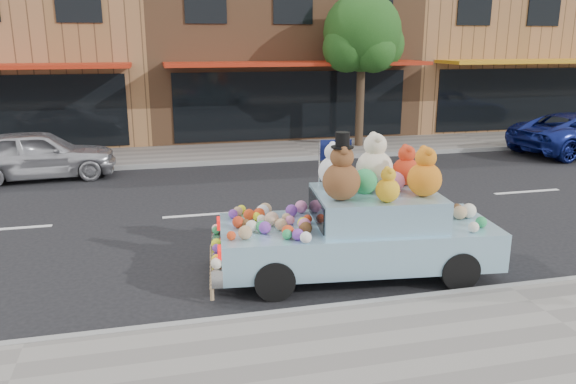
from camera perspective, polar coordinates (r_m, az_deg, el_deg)
name	(u,v)px	position (r m, az deg, el deg)	size (l,w,h in m)	color
ground	(377,203)	(13.23, 9.05, -1.07)	(120.00, 120.00, 0.00)	black
far_sidewalk	(303,149)	(19.20, 1.57, 4.35)	(60.00, 3.00, 0.12)	gray
near_kerb	(508,289)	(9.10, 21.41, -9.17)	(60.00, 0.12, 0.13)	gray
far_kerb	(316,158)	(17.79, 2.86, 3.49)	(60.00, 0.12, 0.13)	gray
storefront_left	(9,41)	(24.18, -26.52, 13.58)	(10.00, 9.80, 7.30)	#9E6B42
storefront_mid	(269,41)	(24.19, -1.92, 15.10)	(10.00, 9.80, 7.30)	brown
storefront_right	(483,41)	(28.03, 19.19, 14.31)	(10.00, 9.80, 7.30)	#9E6B42
street_tree	(362,39)	(19.55, 7.56, 15.13)	(3.00, 2.70, 5.22)	#38281C
car_silver	(39,154)	(16.61, -24.01, 3.51)	(1.60, 3.98, 1.36)	silver
art_car	(359,225)	(8.98, 7.26, -3.31)	(4.65, 2.23, 2.37)	black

